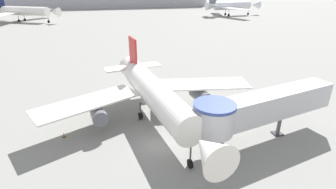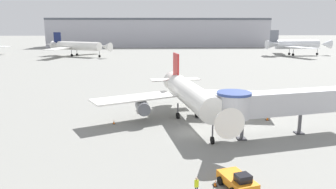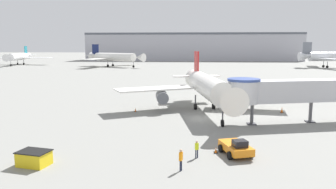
{
  "view_description": "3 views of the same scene",
  "coord_description": "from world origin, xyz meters",
  "px_view_note": "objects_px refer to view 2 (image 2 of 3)",
  "views": [
    {
      "loc": [
        -4.86,
        -23.59,
        16.46
      ],
      "look_at": [
        2.47,
        6.73,
        2.96
      ],
      "focal_mm": 28.0,
      "sensor_mm": 36.0,
      "label": 1
    },
    {
      "loc": [
        -4.91,
        -40.31,
        13.65
      ],
      "look_at": [
        -2.89,
        2.7,
        4.48
      ],
      "focal_mm": 35.0,
      "sensor_mm": 36.0,
      "label": 2
    },
    {
      "loc": [
        -2.11,
        -44.59,
        10.12
      ],
      "look_at": [
        -5.3,
        2.13,
        3.02
      ],
      "focal_mm": 35.0,
      "sensor_mm": 36.0,
      "label": 3
    }
  ],
  "objects_px": {
    "main_airplane": "(191,95)",
    "ground_crew_marshaller": "(196,185)",
    "background_jet_navy_tail": "(78,46)",
    "traffic_cone_apron_front": "(215,183)",
    "pushback_tug_orange": "(238,181)",
    "traffic_cone_port_wing": "(114,122)",
    "background_jet_gray_tail": "(296,44)",
    "jet_bridge": "(275,103)",
    "traffic_cone_starboard_wing": "(267,118)"
  },
  "relations": [
    {
      "from": "pushback_tug_orange",
      "to": "background_jet_navy_tail",
      "type": "height_order",
      "value": "background_jet_navy_tail"
    },
    {
      "from": "traffic_cone_port_wing",
      "to": "traffic_cone_starboard_wing",
      "type": "bearing_deg",
      "value": 1.96
    },
    {
      "from": "traffic_cone_port_wing",
      "to": "background_jet_navy_tail",
      "type": "distance_m",
      "value": 106.82
    },
    {
      "from": "traffic_cone_port_wing",
      "to": "traffic_cone_apron_front",
      "type": "relative_size",
      "value": 1.02
    },
    {
      "from": "main_airplane",
      "to": "jet_bridge",
      "type": "distance_m",
      "value": 11.89
    },
    {
      "from": "main_airplane",
      "to": "ground_crew_marshaller",
      "type": "distance_m",
      "value": 21.52
    },
    {
      "from": "jet_bridge",
      "to": "ground_crew_marshaller",
      "type": "xyz_separation_m",
      "value": [
        -11.5,
        -14.21,
        -3.34
      ]
    },
    {
      "from": "traffic_cone_apron_front",
      "to": "main_airplane",
      "type": "bearing_deg",
      "value": 89.8
    },
    {
      "from": "main_airplane",
      "to": "pushback_tug_orange",
      "type": "height_order",
      "value": "main_airplane"
    },
    {
      "from": "jet_bridge",
      "to": "background_jet_gray_tail",
      "type": "xyz_separation_m",
      "value": [
        50.34,
        109.18,
        0.72
      ]
    },
    {
      "from": "jet_bridge",
      "to": "traffic_cone_starboard_wing",
      "type": "relative_size",
      "value": 21.52
    },
    {
      "from": "ground_crew_marshaller",
      "to": "background_jet_navy_tail",
      "type": "bearing_deg",
      "value": 86.86
    },
    {
      "from": "main_airplane",
      "to": "traffic_cone_starboard_wing",
      "type": "xyz_separation_m",
      "value": [
        11.31,
        -0.22,
        -3.44
      ]
    },
    {
      "from": "main_airplane",
      "to": "traffic_cone_apron_front",
      "type": "height_order",
      "value": "main_airplane"
    },
    {
      "from": "traffic_cone_apron_front",
      "to": "traffic_cone_port_wing",
      "type": "bearing_deg",
      "value": 120.04
    },
    {
      "from": "traffic_cone_starboard_wing",
      "to": "traffic_cone_apron_front",
      "type": "distance_m",
      "value": 22.56
    },
    {
      "from": "jet_bridge",
      "to": "background_jet_navy_tail",
      "type": "relative_size",
      "value": 0.55
    },
    {
      "from": "traffic_cone_port_wing",
      "to": "ground_crew_marshaller",
      "type": "height_order",
      "value": "ground_crew_marshaller"
    },
    {
      "from": "traffic_cone_port_wing",
      "to": "background_jet_gray_tail",
      "type": "xyz_separation_m",
      "value": [
        70.83,
        103.13,
        4.7
      ]
    },
    {
      "from": "traffic_cone_apron_front",
      "to": "ground_crew_marshaller",
      "type": "bearing_deg",
      "value": -140.23
    },
    {
      "from": "ground_crew_marshaller",
      "to": "traffic_cone_apron_front",
      "type": "bearing_deg",
      "value": 20.1
    },
    {
      "from": "background_jet_gray_tail",
      "to": "pushback_tug_orange",
      "type": "bearing_deg",
      "value": 151.02
    },
    {
      "from": "main_airplane",
      "to": "traffic_cone_starboard_wing",
      "type": "height_order",
      "value": "main_airplane"
    },
    {
      "from": "pushback_tug_orange",
      "to": "background_jet_gray_tail",
      "type": "height_order",
      "value": "background_jet_gray_tail"
    },
    {
      "from": "traffic_cone_apron_front",
      "to": "background_jet_gray_tail",
      "type": "distance_m",
      "value": 135.91
    },
    {
      "from": "background_jet_gray_tail",
      "to": "traffic_cone_apron_front",
      "type": "bearing_deg",
      "value": 150.24
    },
    {
      "from": "ground_crew_marshaller",
      "to": "background_jet_gray_tail",
      "type": "distance_m",
      "value": 138.08
    },
    {
      "from": "pushback_tug_orange",
      "to": "traffic_cone_apron_front",
      "type": "distance_m",
      "value": 1.95
    },
    {
      "from": "traffic_cone_starboard_wing",
      "to": "background_jet_gray_tail",
      "type": "relative_size",
      "value": 0.02
    },
    {
      "from": "pushback_tug_orange",
      "to": "background_jet_navy_tail",
      "type": "relative_size",
      "value": 0.13
    },
    {
      "from": "main_airplane",
      "to": "jet_bridge",
      "type": "height_order",
      "value": "main_airplane"
    },
    {
      "from": "jet_bridge",
      "to": "traffic_cone_apron_front",
      "type": "bearing_deg",
      "value": -140.33
    },
    {
      "from": "jet_bridge",
      "to": "pushback_tug_orange",
      "type": "height_order",
      "value": "jet_bridge"
    },
    {
      "from": "traffic_cone_apron_front",
      "to": "background_jet_gray_tail",
      "type": "relative_size",
      "value": 0.02
    },
    {
      "from": "main_airplane",
      "to": "background_jet_navy_tail",
      "type": "height_order",
      "value": "background_jet_navy_tail"
    },
    {
      "from": "jet_bridge",
      "to": "pushback_tug_orange",
      "type": "xyz_separation_m",
      "value": [
        -7.85,
        -13.22,
        -3.52
      ]
    },
    {
      "from": "traffic_cone_starboard_wing",
      "to": "traffic_cone_port_wing",
      "type": "bearing_deg",
      "value": -178.04
    },
    {
      "from": "main_airplane",
      "to": "background_jet_navy_tail",
      "type": "bearing_deg",
      "value": 101.54
    },
    {
      "from": "ground_crew_marshaller",
      "to": "background_jet_gray_tail",
      "type": "height_order",
      "value": "background_jet_gray_tail"
    },
    {
      "from": "traffic_cone_starboard_wing",
      "to": "background_jet_navy_tail",
      "type": "distance_m",
      "value": 113.9
    },
    {
      "from": "traffic_cone_apron_front",
      "to": "traffic_cone_starboard_wing",
      "type": "bearing_deg",
      "value": 59.7
    },
    {
      "from": "traffic_cone_port_wing",
      "to": "background_jet_navy_tail",
      "type": "xyz_separation_m",
      "value": [
        -27.62,
        103.1,
        4.3
      ]
    },
    {
      "from": "jet_bridge",
      "to": "traffic_cone_starboard_wing",
      "type": "xyz_separation_m",
      "value": [
        1.73,
        6.8,
        -3.87
      ]
    },
    {
      "from": "traffic_cone_starboard_wing",
      "to": "ground_crew_marshaller",
      "type": "xyz_separation_m",
      "value": [
        -13.22,
        -21.01,
        0.53
      ]
    },
    {
      "from": "traffic_cone_starboard_wing",
      "to": "pushback_tug_orange",
      "type": "bearing_deg",
      "value": -115.56
    },
    {
      "from": "background_jet_navy_tail",
      "to": "traffic_cone_apron_front",
      "type": "bearing_deg",
      "value": -133.4
    },
    {
      "from": "pushback_tug_orange",
      "to": "traffic_cone_apron_front",
      "type": "relative_size",
      "value": 7.12
    },
    {
      "from": "main_airplane",
      "to": "pushback_tug_orange",
      "type": "bearing_deg",
      "value": -94.2
    },
    {
      "from": "jet_bridge",
      "to": "background_jet_navy_tail",
      "type": "distance_m",
      "value": 119.27
    },
    {
      "from": "jet_bridge",
      "to": "background_jet_navy_tail",
      "type": "xyz_separation_m",
      "value": [
        -48.1,
        109.14,
        0.32
      ]
    }
  ]
}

